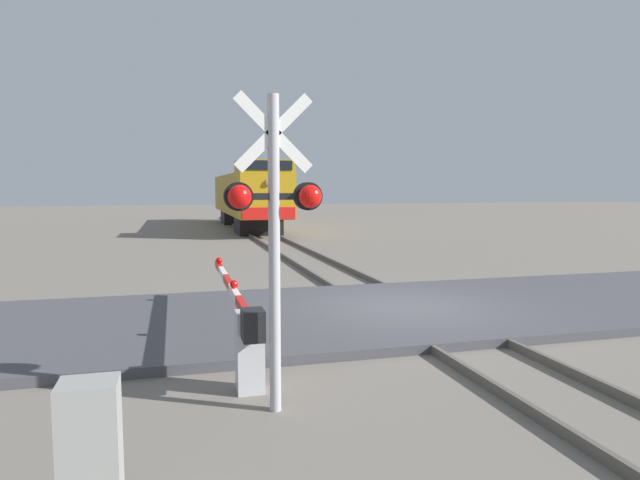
{
  "coord_description": "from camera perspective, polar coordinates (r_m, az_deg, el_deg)",
  "views": [
    {
      "loc": [
        -4.81,
        -10.9,
        2.74
      ],
      "look_at": [
        -1.1,
        3.03,
        1.37
      ],
      "focal_mm": 30.77,
      "sensor_mm": 36.0,
      "label": 1
    }
  ],
  "objects": [
    {
      "name": "ground_plane",
      "position": [
        12.22,
        8.73,
        -7.58
      ],
      "size": [
        160.0,
        160.0,
        0.0
      ],
      "primitive_type": "plane",
      "color": "slate"
    },
    {
      "name": "rail_track_left",
      "position": [
        11.94,
        5.55,
        -7.48
      ],
      "size": [
        0.08,
        80.0,
        0.15
      ],
      "primitive_type": "cube",
      "color": "#59544C",
      "rests_on": "ground_plane"
    },
    {
      "name": "rail_track_right",
      "position": [
        12.51,
        11.77,
        -6.98
      ],
      "size": [
        0.08,
        80.0,
        0.15
      ],
      "primitive_type": "cube",
      "color": "#59544C",
      "rests_on": "ground_plane"
    },
    {
      "name": "road_surface",
      "position": [
        12.21,
        8.74,
        -7.2
      ],
      "size": [
        36.0,
        5.67,
        0.17
      ],
      "primitive_type": "cube",
      "color": "#47474C",
      "rests_on": "ground_plane"
    },
    {
      "name": "locomotive",
      "position": [
        37.33,
        -7.55,
        4.56
      ],
      "size": [
        2.96,
        17.89,
        4.22
      ],
      "color": "black",
      "rests_on": "ground_plane"
    },
    {
      "name": "crossing_signal",
      "position": [
        6.56,
        -4.77,
        2.29
      ],
      "size": [
        1.18,
        0.33,
        3.86
      ],
      "color": "#ADADB2",
      "rests_on": "ground_plane"
    },
    {
      "name": "crossing_gate",
      "position": [
        8.33,
        -8.13,
        -8.37
      ],
      "size": [
        0.36,
        6.16,
        1.21
      ],
      "color": "silver",
      "rests_on": "ground_plane"
    },
    {
      "name": "utility_cabinet",
      "position": [
        5.02,
        -22.75,
        -20.08
      ],
      "size": [
        0.46,
        0.39,
        1.23
      ],
      "primitive_type": "cube",
      "color": "#999993",
      "rests_on": "ground_plane"
    }
  ]
}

